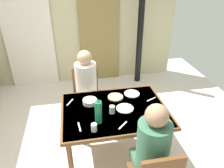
{
  "coord_description": "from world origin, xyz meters",
  "views": [
    {
      "loc": [
        0.03,
        -2.08,
        2.19
      ],
      "look_at": [
        0.44,
        0.07,
        0.98
      ],
      "focal_mm": 34.39,
      "sensor_mm": 36.0,
      "label": 1
    }
  ],
  "objects_px": {
    "dining_table": "(114,114)",
    "serving_bowl_center": "(90,101)",
    "person_near_diner": "(152,145)",
    "person_far_diner": "(86,81)",
    "water_bottle_green_near": "(98,112)",
    "chair_far_diner": "(86,93)"
  },
  "relations": [
    {
      "from": "dining_table",
      "to": "serving_bowl_center",
      "type": "bearing_deg",
      "value": 147.88
    },
    {
      "from": "person_near_diner",
      "to": "person_far_diner",
      "type": "relative_size",
      "value": 1.0
    },
    {
      "from": "dining_table",
      "to": "water_bottle_green_near",
      "type": "distance_m",
      "value": 0.36
    },
    {
      "from": "chair_far_diner",
      "to": "person_far_diner",
      "type": "relative_size",
      "value": 1.13
    },
    {
      "from": "chair_far_diner",
      "to": "serving_bowl_center",
      "type": "xyz_separation_m",
      "value": [
        0.0,
        -0.64,
        0.26
      ]
    },
    {
      "from": "dining_table",
      "to": "person_far_diner",
      "type": "distance_m",
      "value": 0.74
    },
    {
      "from": "person_far_diner",
      "to": "serving_bowl_center",
      "type": "height_order",
      "value": "person_far_diner"
    },
    {
      "from": "chair_far_diner",
      "to": "person_far_diner",
      "type": "xyz_separation_m",
      "value": [
        -0.0,
        -0.14,
        0.28
      ]
    },
    {
      "from": "dining_table",
      "to": "chair_far_diner",
      "type": "height_order",
      "value": "chair_far_diner"
    },
    {
      "from": "chair_far_diner",
      "to": "serving_bowl_center",
      "type": "bearing_deg",
      "value": 90.18
    },
    {
      "from": "chair_far_diner",
      "to": "serving_bowl_center",
      "type": "relative_size",
      "value": 5.12
    },
    {
      "from": "dining_table",
      "to": "water_bottle_green_near",
      "type": "xyz_separation_m",
      "value": [
        -0.21,
        -0.2,
        0.21
      ]
    },
    {
      "from": "water_bottle_green_near",
      "to": "serving_bowl_center",
      "type": "bearing_deg",
      "value": 98.72
    },
    {
      "from": "person_near_diner",
      "to": "person_far_diner",
      "type": "xyz_separation_m",
      "value": [
        -0.48,
        1.35,
        0.0
      ]
    },
    {
      "from": "person_far_diner",
      "to": "water_bottle_green_near",
      "type": "bearing_deg",
      "value": 93.84
    },
    {
      "from": "dining_table",
      "to": "person_near_diner",
      "type": "distance_m",
      "value": 0.72
    },
    {
      "from": "person_near_diner",
      "to": "person_far_diner",
      "type": "distance_m",
      "value": 1.43
    },
    {
      "from": "chair_far_diner",
      "to": "water_bottle_green_near",
      "type": "distance_m",
      "value": 1.08
    },
    {
      "from": "chair_far_diner",
      "to": "water_bottle_green_near",
      "type": "height_order",
      "value": "water_bottle_green_near"
    },
    {
      "from": "person_near_diner",
      "to": "water_bottle_green_near",
      "type": "distance_m",
      "value": 0.64
    },
    {
      "from": "water_bottle_green_near",
      "to": "serving_bowl_center",
      "type": "relative_size",
      "value": 1.71
    },
    {
      "from": "chair_far_diner",
      "to": "serving_bowl_center",
      "type": "distance_m",
      "value": 0.69
    }
  ]
}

